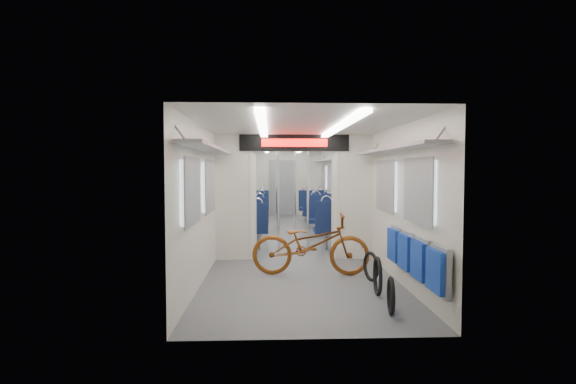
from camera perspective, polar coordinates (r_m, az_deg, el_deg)
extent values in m
plane|color=#515456|center=(10.45, 0.18, -6.28)|extent=(12.00, 12.00, 0.00)
cube|color=silver|center=(10.37, -7.85, 0.01)|extent=(0.02, 12.00, 2.30)
cube|color=silver|center=(10.49, 8.12, 0.04)|extent=(0.02, 12.00, 2.30)
cube|color=silver|center=(16.32, -0.73, 1.07)|extent=(2.90, 0.02, 2.30)
cube|color=silver|center=(4.36, 3.61, -3.90)|extent=(2.90, 0.02, 2.30)
cube|color=silver|center=(10.34, 0.18, 6.40)|extent=(2.90, 12.00, 0.02)
cube|color=white|center=(10.33, -2.88, 6.24)|extent=(0.12, 11.40, 0.04)
cube|color=white|center=(10.37, 3.24, 6.22)|extent=(0.12, 11.40, 0.04)
cube|color=silver|center=(8.36, -6.95, -1.70)|extent=(0.65, 0.18, 2.00)
cube|color=silver|center=(8.48, 8.39, -1.64)|extent=(0.65, 0.18, 2.00)
cube|color=silver|center=(8.34, 0.78, 6.22)|extent=(2.90, 0.18, 0.30)
cylinder|color=silver|center=(8.34, -4.72, -1.70)|extent=(0.20, 0.20, 2.00)
cylinder|color=silver|center=(8.43, 6.22, -1.66)|extent=(0.20, 0.20, 2.00)
cube|color=black|center=(8.23, 0.82, 6.26)|extent=(2.00, 0.03, 0.30)
cube|color=#FF0C07|center=(8.20, 0.83, 6.27)|extent=(1.20, 0.02, 0.14)
cube|color=white|center=(5.60, -12.30, 0.11)|extent=(0.04, 1.00, 0.75)
cube|color=white|center=(5.82, 16.41, 0.16)|extent=(0.04, 1.00, 0.75)
cube|color=white|center=(7.18, -10.09, 0.73)|extent=(0.04, 1.00, 0.75)
cube|color=white|center=(7.35, 12.41, 0.75)|extent=(0.04, 1.00, 0.75)
cube|color=white|center=(9.86, -7.96, 1.32)|extent=(0.04, 1.00, 0.75)
cube|color=white|center=(9.99, 8.48, 1.33)|extent=(0.04, 1.00, 0.75)
cube|color=white|center=(11.75, -7.05, 1.57)|extent=(0.04, 1.00, 0.75)
cube|color=white|center=(11.86, 6.76, 1.58)|extent=(0.04, 1.00, 0.75)
cube|color=white|center=(13.65, -6.39, 1.75)|extent=(0.04, 1.00, 0.75)
cube|color=white|center=(13.74, 5.51, 1.76)|extent=(0.04, 1.00, 0.75)
cube|color=white|center=(15.44, -5.92, 1.88)|extent=(0.04, 1.00, 0.75)
cube|color=white|center=(15.52, 4.61, 1.89)|extent=(0.04, 1.00, 0.75)
cube|color=gray|center=(6.37, -9.77, 5.41)|extent=(0.30, 3.60, 0.04)
cube|color=gray|center=(6.54, 12.97, 5.31)|extent=(0.30, 3.60, 0.04)
cube|color=gray|center=(12.34, -6.14, 4.19)|extent=(0.30, 7.60, 0.04)
cube|color=gray|center=(12.43, 5.65, 4.18)|extent=(0.30, 7.60, 0.04)
cube|color=gray|center=(16.27, -0.72, 0.54)|extent=(0.90, 0.05, 2.00)
imported|color=brown|center=(7.13, 2.89, -6.65)|extent=(1.89, 0.79, 0.97)
cube|color=gray|center=(5.15, 18.82, -9.44)|extent=(0.06, 0.47, 0.53)
cube|color=navy|center=(5.12, 18.19, -9.48)|extent=(0.06, 0.43, 0.45)
cube|color=gray|center=(5.65, 16.79, -8.31)|extent=(0.06, 0.47, 0.53)
cube|color=navy|center=(5.63, 16.21, -8.34)|extent=(0.06, 0.43, 0.45)
cube|color=gray|center=(6.16, 15.11, -7.35)|extent=(0.06, 0.47, 0.53)
cube|color=navy|center=(6.15, 14.57, -7.37)|extent=(0.06, 0.43, 0.45)
cube|color=gray|center=(6.68, 13.69, -6.54)|extent=(0.06, 0.47, 0.53)
cube|color=navy|center=(6.67, 13.19, -6.56)|extent=(0.06, 0.43, 0.45)
torus|color=black|center=(5.42, 12.95, -12.94)|extent=(0.11, 0.44, 0.44)
torus|color=black|center=(6.13, 11.30, -10.66)|extent=(0.09, 0.52, 0.52)
torus|color=black|center=(6.87, 10.48, -9.48)|extent=(0.16, 0.44, 0.45)
cube|color=#0D173A|center=(9.38, -3.84, -4.87)|extent=(0.43, 0.40, 0.10)
cylinder|color=gray|center=(9.42, -3.83, -6.23)|extent=(0.10, 0.10, 0.35)
cube|color=#0D173A|center=(9.18, -3.87, -3.07)|extent=(0.43, 0.08, 0.53)
torus|color=silver|center=(9.16, -3.88, -1.43)|extent=(0.22, 0.03, 0.22)
cube|color=#0D173A|center=(11.00, -3.61, -3.73)|extent=(0.43, 0.40, 0.10)
cylinder|color=gray|center=(11.03, -3.61, -4.89)|extent=(0.10, 0.10, 0.35)
cube|color=#0D173A|center=(11.13, -3.60, -2.03)|extent=(0.43, 0.08, 0.53)
torus|color=silver|center=(11.11, -3.60, -0.67)|extent=(0.22, 0.03, 0.22)
cube|color=#0D173A|center=(9.41, -6.71, -4.86)|extent=(0.43, 0.40, 0.10)
cylinder|color=gray|center=(9.44, -6.70, -6.22)|extent=(0.10, 0.10, 0.35)
cube|color=#0D173A|center=(9.21, -6.80, -3.07)|extent=(0.43, 0.08, 0.53)
torus|color=silver|center=(9.19, -6.81, -1.43)|extent=(0.22, 0.03, 0.22)
cube|color=#0D173A|center=(11.02, -6.06, -3.72)|extent=(0.43, 0.40, 0.10)
cylinder|color=gray|center=(11.05, -6.05, -4.88)|extent=(0.10, 0.10, 0.35)
cube|color=#0D173A|center=(11.15, -6.01, -2.03)|extent=(0.43, 0.08, 0.53)
torus|color=silver|center=(11.13, -6.02, -0.68)|extent=(0.22, 0.03, 0.22)
cube|color=#0D173A|center=(9.37, 4.77, -4.88)|extent=(0.47, 0.44, 0.10)
cylinder|color=gray|center=(9.41, 4.76, -6.24)|extent=(0.10, 0.10, 0.35)
cube|color=#0D173A|center=(9.16, 4.91, -2.95)|extent=(0.47, 0.08, 0.57)
torus|color=silver|center=(9.13, 4.92, -1.16)|extent=(0.24, 0.03, 0.24)
cube|color=#0D173A|center=(11.12, 3.65, -3.66)|extent=(0.47, 0.44, 0.10)
cylinder|color=gray|center=(11.14, 3.64, -4.81)|extent=(0.10, 0.10, 0.35)
cube|color=#0D173A|center=(11.26, 3.56, -1.86)|extent=(0.47, 0.08, 0.57)
torus|color=silver|center=(11.24, 3.56, -0.40)|extent=(0.24, 0.03, 0.24)
cube|color=#0D173A|center=(9.44, 7.61, -4.84)|extent=(0.47, 0.44, 0.10)
cylinder|color=gray|center=(9.47, 7.60, -6.19)|extent=(0.10, 0.10, 0.35)
cube|color=#0D173A|center=(9.23, 7.81, -2.92)|extent=(0.47, 0.08, 0.57)
torus|color=silver|center=(9.20, 7.83, -1.15)|extent=(0.24, 0.03, 0.24)
cube|color=#0D173A|center=(11.17, 6.05, -3.63)|extent=(0.47, 0.44, 0.10)
cylinder|color=gray|center=(11.20, 6.04, -4.78)|extent=(0.10, 0.10, 0.35)
cube|color=#0D173A|center=(11.31, 5.93, -1.84)|extent=(0.47, 0.08, 0.57)
torus|color=silver|center=(11.29, 5.94, -0.40)|extent=(0.24, 0.03, 0.24)
cube|color=#0D173A|center=(13.19, -3.39, -2.62)|extent=(0.43, 0.40, 0.10)
cylinder|color=gray|center=(13.22, -3.39, -3.60)|extent=(0.10, 0.10, 0.35)
cube|color=#0D173A|center=(13.01, -3.41, -1.33)|extent=(0.43, 0.08, 0.52)
torus|color=silver|center=(12.99, -3.41, -0.19)|extent=(0.22, 0.03, 0.22)
cube|color=#0D173A|center=(14.79, -3.27, -2.03)|extent=(0.43, 0.40, 0.10)
cylinder|color=gray|center=(14.81, -3.27, -2.89)|extent=(0.10, 0.10, 0.35)
cube|color=#0D173A|center=(14.93, -3.27, -0.79)|extent=(0.43, 0.08, 0.52)
torus|color=silver|center=(14.92, -3.27, 0.21)|extent=(0.22, 0.03, 0.22)
cube|color=#0D173A|center=(13.21, -5.43, -2.63)|extent=(0.43, 0.40, 0.10)
cylinder|color=gray|center=(13.23, -5.43, -3.59)|extent=(0.10, 0.10, 0.35)
cube|color=#0D173A|center=(13.03, -5.48, -1.34)|extent=(0.43, 0.08, 0.52)
torus|color=silver|center=(13.01, -5.48, -0.19)|extent=(0.22, 0.03, 0.22)
cube|color=#0D173A|center=(14.81, -5.09, -2.03)|extent=(0.43, 0.40, 0.10)
cylinder|color=gray|center=(14.83, -5.09, -2.90)|extent=(0.10, 0.10, 0.35)
cube|color=#0D173A|center=(14.95, -5.07, -0.79)|extent=(0.43, 0.08, 0.52)
torus|color=silver|center=(14.93, -5.07, 0.20)|extent=(0.22, 0.03, 0.22)
cube|color=#0D173A|center=(12.75, 2.88, -2.82)|extent=(0.44, 0.41, 0.10)
cylinder|color=gray|center=(12.77, 2.87, -3.82)|extent=(0.10, 0.10, 0.35)
cube|color=#0D173A|center=(12.56, 2.95, -1.43)|extent=(0.44, 0.08, 0.54)
torus|color=silver|center=(12.54, 2.95, -0.20)|extent=(0.22, 0.03, 0.22)
cube|color=#0D173A|center=(14.41, 2.28, -2.16)|extent=(0.44, 0.41, 0.10)
cylinder|color=gray|center=(14.43, 2.27, -3.05)|extent=(0.10, 0.10, 0.35)
cube|color=#0D173A|center=(14.55, 2.23, -0.84)|extent=(0.44, 0.08, 0.54)
torus|color=silver|center=(14.54, 2.23, 0.22)|extent=(0.22, 0.03, 0.22)
cube|color=#0D173A|center=(12.80, 4.97, -2.80)|extent=(0.44, 0.41, 0.10)
cylinder|color=gray|center=(12.82, 4.97, -3.80)|extent=(0.10, 0.10, 0.35)
cube|color=#0D173A|center=(12.61, 5.08, -1.42)|extent=(0.44, 0.08, 0.54)
torus|color=silver|center=(12.59, 5.08, -0.20)|extent=(0.22, 0.03, 0.22)
cube|color=#0D173A|center=(14.45, 4.14, -2.15)|extent=(0.44, 0.41, 0.10)
cylinder|color=gray|center=(14.48, 4.13, -3.03)|extent=(0.10, 0.10, 0.35)
cube|color=#0D173A|center=(14.60, 4.07, -0.84)|extent=(0.44, 0.08, 0.54)
torus|color=silver|center=(14.58, 4.07, 0.23)|extent=(0.22, 0.03, 0.22)
cylinder|color=silver|center=(8.71, -1.19, -0.51)|extent=(0.04, 0.04, 2.30)
cylinder|color=silver|center=(8.79, 2.54, -0.48)|extent=(0.04, 0.04, 2.30)
cylinder|color=silver|center=(12.09, -1.49, 0.44)|extent=(0.04, 0.04, 2.30)
cylinder|color=silver|center=(11.94, 0.93, 0.41)|extent=(0.04, 0.04, 2.30)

